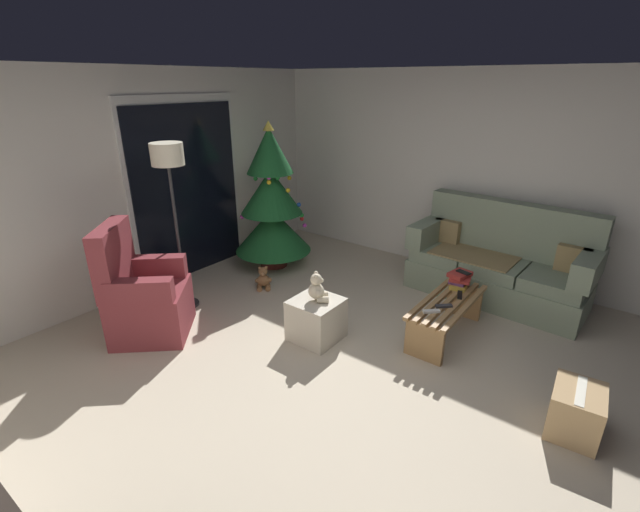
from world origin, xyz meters
TOP-DOWN VIEW (x-y plane):
  - ground_plane at (0.00, 0.00)m, footprint 7.00×7.00m
  - wall_back at (0.00, 3.06)m, footprint 5.72×0.12m
  - wall_right at (2.86, 0.00)m, footprint 0.12×6.00m
  - patio_door_frame at (0.69, 2.99)m, footprint 1.60×0.02m
  - patio_door_glass at (0.69, 2.97)m, footprint 1.50×0.02m
  - couch at (2.32, -0.40)m, footprint 0.88×1.98m
  - coffee_table at (1.15, -0.27)m, footprint 1.10×0.40m
  - remote_black at (1.30, -0.33)m, footprint 0.16×0.09m
  - remote_graphite at (0.99, -0.29)m, footprint 0.14×0.14m
  - remote_white at (0.83, -0.24)m, footprint 0.14×0.15m
  - book_stack at (1.51, -0.24)m, footprint 0.28×0.24m
  - cell_phone at (1.53, -0.27)m, footprint 0.11×0.16m
  - christmas_tree at (1.44, 2.28)m, footprint 1.01×1.01m
  - armchair at (-0.59, 2.09)m, footprint 0.97×0.97m
  - floor_lamp at (-0.01, 2.28)m, footprint 0.32×0.32m
  - ottoman at (0.35, 0.71)m, footprint 0.44×0.44m
  - teddy_bear_cream at (0.35, 0.70)m, footprint 0.21×0.22m
  - teddy_bear_chestnut_by_tree at (0.83, 1.88)m, footprint 0.21×0.21m
  - cardboard_box_taped_mid_floor at (0.49, -1.50)m, footprint 0.44×0.36m

SIDE VIEW (x-z plane):
  - ground_plane at x=0.00m, z-range 0.00..0.00m
  - teddy_bear_chestnut_by_tree at x=0.83m, z-range -0.02..0.26m
  - cardboard_box_taped_mid_floor at x=0.49m, z-range 0.00..0.35m
  - ottoman at x=0.35m, z-range 0.00..0.41m
  - coffee_table at x=1.15m, z-range 0.07..0.46m
  - couch at x=2.32m, z-range -0.14..0.94m
  - remote_black at x=1.30m, z-range 0.39..0.41m
  - remote_graphite at x=0.99m, z-range 0.39..0.41m
  - remote_white at x=0.83m, z-range 0.39..0.41m
  - armchair at x=-0.59m, z-range -0.16..0.97m
  - book_stack at x=1.51m, z-range 0.39..0.54m
  - teddy_bear_cream at x=0.35m, z-range 0.39..0.68m
  - cell_phone at x=1.53m, z-range 0.54..0.55m
  - christmas_tree at x=1.44m, z-range -0.10..1.79m
  - patio_door_glass at x=0.69m, z-range 0.00..2.10m
  - patio_door_frame at x=0.69m, z-range 0.00..2.20m
  - wall_back at x=0.00m, z-range 0.00..2.50m
  - wall_right at x=2.86m, z-range 0.00..2.50m
  - floor_lamp at x=-0.01m, z-range 0.61..2.40m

